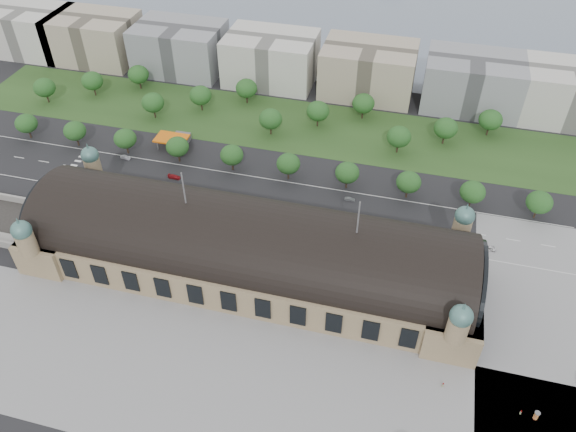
% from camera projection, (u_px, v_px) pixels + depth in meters
% --- Properties ---
extents(ground, '(900.00, 900.00, 0.00)m').
position_uv_depth(ground, '(249.00, 270.00, 191.75)').
color(ground, black).
rests_on(ground, ground).
extents(station, '(150.00, 48.40, 44.30)m').
position_uv_depth(station, '(248.00, 248.00, 184.97)').
color(station, '#977E5D').
rests_on(station, ground).
extents(plaza_south, '(190.00, 48.00, 0.12)m').
position_uv_depth(plaza_south, '(236.00, 387.00, 157.84)').
color(plaza_south, gray).
rests_on(plaza_south, ground).
extents(plaza_east, '(56.00, 100.00, 0.12)m').
position_uv_depth(plaza_east, '(569.00, 331.00, 172.23)').
color(plaza_east, gray).
rests_on(plaza_east, ground).
extents(road_slab, '(260.00, 26.00, 0.10)m').
position_uv_depth(road_slab, '(230.00, 193.00, 223.19)').
color(road_slab, black).
rests_on(road_slab, ground).
extents(grass_belt, '(300.00, 45.00, 0.10)m').
position_uv_depth(grass_belt, '(279.00, 123.00, 262.26)').
color(grass_belt, '#27461C').
rests_on(grass_belt, ground).
extents(petrol_station, '(14.00, 13.00, 5.05)m').
position_uv_depth(petrol_station, '(177.00, 138.00, 247.52)').
color(petrol_station, orange).
rests_on(petrol_station, ground).
extents(office_0, '(45.00, 32.00, 24.00)m').
position_uv_depth(office_0, '(30.00, 30.00, 312.82)').
color(office_0, beige).
rests_on(office_0, ground).
extents(office_1, '(45.00, 32.00, 24.00)m').
position_uv_depth(office_1, '(94.00, 38.00, 305.24)').
color(office_1, tan).
rests_on(office_1, ground).
extents(office_2, '(45.00, 32.00, 24.00)m').
position_uv_depth(office_2, '(180.00, 48.00, 295.77)').
color(office_2, gray).
rests_on(office_2, ground).
extents(office_3, '(45.00, 32.00, 24.00)m').
position_uv_depth(office_3, '(271.00, 58.00, 286.29)').
color(office_3, beige).
rests_on(office_3, ground).
extents(office_4, '(45.00, 32.00, 24.00)m').
position_uv_depth(office_4, '(368.00, 70.00, 276.82)').
color(office_4, tan).
rests_on(office_4, ground).
extents(office_5, '(45.00, 32.00, 24.00)m').
position_uv_depth(office_5, '(472.00, 82.00, 267.34)').
color(office_5, gray).
rests_on(office_5, ground).
extents(office_6, '(45.00, 32.00, 24.00)m').
position_uv_depth(office_6, '(573.00, 94.00, 258.81)').
color(office_6, beige).
rests_on(office_6, ground).
extents(tree_row_0, '(9.60, 9.60, 11.52)m').
position_uv_depth(tree_row_0, '(26.00, 123.00, 248.15)').
color(tree_row_0, '#2D2116').
rests_on(tree_row_0, ground).
extents(tree_row_1, '(9.60, 9.60, 11.52)m').
position_uv_depth(tree_row_1, '(75.00, 131.00, 243.61)').
color(tree_row_1, '#2D2116').
rests_on(tree_row_1, ground).
extents(tree_row_2, '(9.60, 9.60, 11.52)m').
position_uv_depth(tree_row_2, '(125.00, 139.00, 239.06)').
color(tree_row_2, '#2D2116').
rests_on(tree_row_2, ground).
extents(tree_row_3, '(9.60, 9.60, 11.52)m').
position_uv_depth(tree_row_3, '(177.00, 147.00, 234.51)').
color(tree_row_3, '#2D2116').
rests_on(tree_row_3, ground).
extents(tree_row_4, '(9.60, 9.60, 11.52)m').
position_uv_depth(tree_row_4, '(232.00, 155.00, 229.96)').
color(tree_row_4, '#2D2116').
rests_on(tree_row_4, ground).
extents(tree_row_5, '(9.60, 9.60, 11.52)m').
position_uv_depth(tree_row_5, '(288.00, 164.00, 225.41)').
color(tree_row_5, '#2D2116').
rests_on(tree_row_5, ground).
extents(tree_row_6, '(9.60, 9.60, 11.52)m').
position_uv_depth(tree_row_6, '(347.00, 173.00, 220.87)').
color(tree_row_6, '#2D2116').
rests_on(tree_row_6, ground).
extents(tree_row_7, '(9.60, 9.60, 11.52)m').
position_uv_depth(tree_row_7, '(409.00, 182.00, 216.32)').
color(tree_row_7, '#2D2116').
rests_on(tree_row_7, ground).
extents(tree_row_8, '(9.60, 9.60, 11.52)m').
position_uv_depth(tree_row_8, '(473.00, 192.00, 211.77)').
color(tree_row_8, '#2D2116').
rests_on(tree_row_8, ground).
extents(tree_row_9, '(9.60, 9.60, 11.52)m').
position_uv_depth(tree_row_9, '(539.00, 202.00, 207.22)').
color(tree_row_9, '#2D2116').
rests_on(tree_row_9, ground).
extents(tree_belt_0, '(10.40, 10.40, 12.48)m').
position_uv_depth(tree_belt_0, '(44.00, 88.00, 271.47)').
color(tree_belt_0, '#2D2116').
rests_on(tree_belt_0, ground).
extents(tree_belt_1, '(10.40, 10.40, 12.48)m').
position_uv_depth(tree_belt_1, '(92.00, 81.00, 276.60)').
color(tree_belt_1, '#2D2116').
rests_on(tree_belt_1, ground).
extents(tree_belt_2, '(10.40, 10.40, 12.48)m').
position_uv_depth(tree_belt_2, '(138.00, 74.00, 281.73)').
color(tree_belt_2, '#2D2116').
rests_on(tree_belt_2, ground).
extents(tree_belt_3, '(10.40, 10.40, 12.48)m').
position_uv_depth(tree_belt_3, '(153.00, 103.00, 260.67)').
color(tree_belt_3, '#2D2116').
rests_on(tree_belt_3, ground).
extents(tree_belt_4, '(10.40, 10.40, 12.48)m').
position_uv_depth(tree_belt_4, '(201.00, 95.00, 265.80)').
color(tree_belt_4, '#2D2116').
rests_on(tree_belt_4, ground).
extents(tree_belt_5, '(10.40, 10.40, 12.48)m').
position_uv_depth(tree_belt_5, '(246.00, 88.00, 270.93)').
color(tree_belt_5, '#2D2116').
rests_on(tree_belt_5, ground).
extents(tree_belt_6, '(10.40, 10.40, 12.48)m').
position_uv_depth(tree_belt_6, '(271.00, 119.00, 249.86)').
color(tree_belt_6, '#2D2116').
rests_on(tree_belt_6, ground).
extents(tree_belt_7, '(10.40, 10.40, 12.48)m').
position_uv_depth(tree_belt_7, '(318.00, 111.00, 255.00)').
color(tree_belt_7, '#2D2116').
rests_on(tree_belt_7, ground).
extents(tree_belt_8, '(10.40, 10.40, 12.48)m').
position_uv_depth(tree_belt_8, '(363.00, 103.00, 260.13)').
color(tree_belt_8, '#2D2116').
rests_on(tree_belt_8, ground).
extents(tree_belt_9, '(10.40, 10.40, 12.48)m').
position_uv_depth(tree_belt_9, '(399.00, 137.00, 239.06)').
color(tree_belt_9, '#2D2116').
rests_on(tree_belt_9, ground).
extents(tree_belt_10, '(10.40, 10.40, 12.48)m').
position_uv_depth(tree_belt_10, '(446.00, 128.00, 244.19)').
color(tree_belt_10, '#2D2116').
rests_on(tree_belt_10, ground).
extents(tree_belt_11, '(10.40, 10.40, 12.48)m').
position_uv_depth(tree_belt_11, '(491.00, 120.00, 249.32)').
color(tree_belt_11, '#2D2116').
rests_on(tree_belt_11, ground).
extents(traffic_car_1, '(4.60, 2.10, 1.46)m').
position_uv_depth(traffic_car_1, '(125.00, 157.00, 240.24)').
color(traffic_car_1, '#93949B').
rests_on(traffic_car_1, ground).
extents(traffic_car_3, '(5.27, 2.29, 1.51)m').
position_uv_depth(traffic_car_3, '(174.00, 177.00, 229.91)').
color(traffic_car_3, maroon).
rests_on(traffic_car_3, ground).
extents(traffic_car_4, '(4.47, 2.15, 1.47)m').
position_uv_depth(traffic_car_4, '(307.00, 221.00, 209.52)').
color(traffic_car_4, '#1A284A').
rests_on(traffic_car_4, ground).
extents(traffic_car_5, '(4.00, 1.48, 1.31)m').
position_uv_depth(traffic_car_5, '(350.00, 199.00, 219.17)').
color(traffic_car_5, '#585B60').
rests_on(traffic_car_5, ground).
extents(traffic_car_6, '(4.80, 2.31, 1.32)m').
position_uv_depth(traffic_car_6, '(489.00, 248.00, 198.71)').
color(traffic_car_6, silver).
rests_on(traffic_car_6, ground).
extents(parked_car_0, '(4.11, 2.71, 1.28)m').
position_uv_depth(parked_car_0, '(104.00, 199.00, 219.14)').
color(parked_car_0, black).
rests_on(parked_car_0, ground).
extents(parked_car_1, '(5.18, 3.92, 1.31)m').
position_uv_depth(parked_car_1, '(127.00, 203.00, 217.25)').
color(parked_car_1, maroon).
rests_on(parked_car_1, ground).
extents(parked_car_2, '(5.63, 4.38, 1.52)m').
position_uv_depth(parked_car_2, '(157.00, 201.00, 218.10)').
color(parked_car_2, '#211C4F').
rests_on(parked_car_2, ground).
extents(parked_car_3, '(4.84, 4.14, 1.57)m').
position_uv_depth(parked_car_3, '(159.00, 208.00, 215.09)').
color(parked_car_3, slate).
rests_on(parked_car_3, ground).
extents(parked_car_4, '(5.17, 4.15, 1.65)m').
position_uv_depth(parked_car_4, '(143.00, 206.00, 215.87)').
color(parked_car_4, silver).
rests_on(parked_car_4, ground).
extents(parked_car_5, '(6.01, 4.40, 1.52)m').
position_uv_depth(parked_car_5, '(171.00, 211.00, 213.73)').
color(parked_car_5, '#92979A').
rests_on(parked_car_5, ground).
extents(parked_car_6, '(5.21, 4.27, 1.42)m').
position_uv_depth(parked_car_6, '(224.00, 213.00, 212.88)').
color(parked_car_6, black).
rests_on(parked_car_6, ground).
extents(bus_west, '(10.64, 3.09, 2.93)m').
position_uv_depth(bus_west, '(254.00, 204.00, 215.66)').
color(bus_west, '#B31C31').
rests_on(bus_west, ground).
extents(bus_mid, '(13.79, 4.26, 3.78)m').
position_uv_depth(bus_mid, '(271.00, 206.00, 214.05)').
color(bus_mid, silver).
rests_on(bus_mid, ground).
extents(bus_east, '(12.92, 3.15, 3.59)m').
position_uv_depth(bus_east, '(377.00, 234.00, 202.63)').
color(bus_east, silver).
rests_on(bus_east, ground).
extents(advertising_column, '(1.51, 1.51, 2.87)m').
position_uv_depth(advertising_column, '(536.00, 415.00, 149.64)').
color(advertising_column, '#DB3642').
rests_on(advertising_column, ground).
extents(pedestrian_0, '(0.94, 0.73, 1.69)m').
position_uv_depth(pedestrian_0, '(443.00, 385.00, 157.28)').
color(pedestrian_0, gray).
rests_on(pedestrian_0, ground).
extents(pedestrian_5, '(0.59, 0.84, 1.57)m').
position_uv_depth(pedestrian_5, '(521.00, 412.00, 151.09)').
color(pedestrian_5, gray).
rests_on(pedestrian_5, ground).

